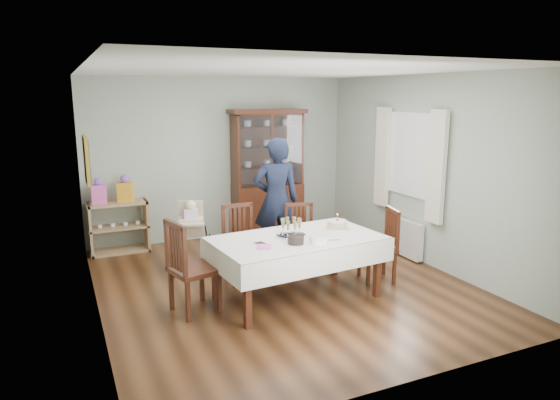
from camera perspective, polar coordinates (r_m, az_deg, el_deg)
floor at (r=6.58m, az=0.27°, el=-9.59°), size 5.00×5.00×0.00m
room_shell at (r=6.65m, az=-1.63°, el=5.80°), size 5.00×5.00×5.00m
dining_table at (r=6.04m, az=1.93°, el=-7.72°), size 2.09×1.32×0.76m
china_cabinet at (r=8.59m, az=-1.44°, el=3.30°), size 1.30×0.48×2.18m
sideboard at (r=8.14m, az=-17.93°, el=-2.98°), size 0.90×0.38×0.80m
picture_frame at (r=6.42m, az=-21.27°, el=4.28°), size 0.04×0.48×0.58m
window at (r=7.61m, az=14.76°, el=5.03°), size 0.04×1.02×1.22m
curtain_left at (r=7.11m, az=17.47°, el=3.60°), size 0.07×0.30×1.55m
curtain_right at (r=8.07m, az=11.63°, el=4.84°), size 0.07×0.30×1.55m
radiator at (r=7.81m, az=13.93°, el=-4.12°), size 0.10×0.80×0.55m
chair_far_left at (r=6.64m, az=-4.31°, el=-6.70°), size 0.46×0.46×1.00m
chair_far_right at (r=6.99m, az=2.40°, el=-5.89°), size 0.51×0.51×0.93m
chair_end_left at (r=5.77m, az=-9.89°, el=-9.55°), size 0.59×0.59×1.07m
chair_end_right at (r=6.76m, az=11.15°, el=-6.64°), size 0.52×0.52×0.96m
woman at (r=7.22m, az=-0.44°, el=-0.04°), size 0.75×0.58×1.83m
high_chair at (r=7.04m, az=-10.00°, el=-4.93°), size 0.56×0.56×1.01m
champagne_tray at (r=5.95m, az=1.28°, el=-3.56°), size 0.35×0.35×0.21m
birthday_cake at (r=6.32m, az=6.55°, el=-2.84°), size 0.29×0.29×0.20m
plate_stack_dark at (r=5.67m, az=1.81°, el=-4.57°), size 0.21×0.21×0.09m
plate_stack_white at (r=5.70m, az=4.40°, el=-4.52°), size 0.27×0.27×0.09m
napkin_stack at (r=5.53m, az=-1.81°, el=-5.36°), size 0.20×0.20×0.02m
cutlery at (r=5.64m, az=-2.47°, el=-5.08°), size 0.17×0.20×0.01m
cake_knife at (r=5.82m, az=5.65°, el=-4.60°), size 0.26×0.09×0.01m
gift_bag_pink at (r=7.98m, az=-20.01°, el=0.83°), size 0.22×0.15×0.40m
gift_bag_orange at (r=8.01m, az=-17.25°, el=1.15°), size 0.27×0.23×0.42m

